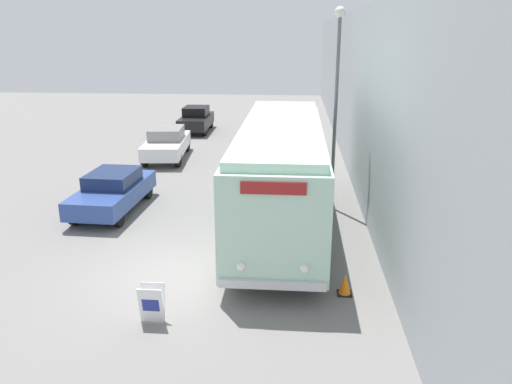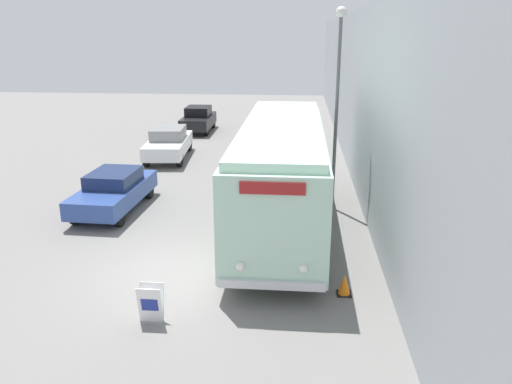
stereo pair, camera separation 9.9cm
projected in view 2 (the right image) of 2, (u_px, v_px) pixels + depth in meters
ground_plane at (174, 275)px, 13.33m from camera, size 80.00×80.00×0.00m
building_wall_right at (359, 97)px, 21.24m from camera, size 0.30×60.00×7.14m
vintage_bus at (281, 169)px, 16.35m from camera, size 2.65×10.91×3.43m
sign_board at (151, 304)px, 11.07m from camera, size 0.55×0.34×0.90m
streetlamp at (338, 84)px, 17.05m from camera, size 0.36×0.36×7.00m
parked_car_near at (114, 190)px, 18.01m from camera, size 1.99×4.45×1.44m
parked_car_mid at (168, 143)px, 25.39m from camera, size 2.22×4.82×1.58m
parked_car_far at (198, 119)px, 32.25m from camera, size 1.81×4.15×1.61m
traffic_cone at (344, 284)px, 12.28m from camera, size 0.36×0.36×0.56m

